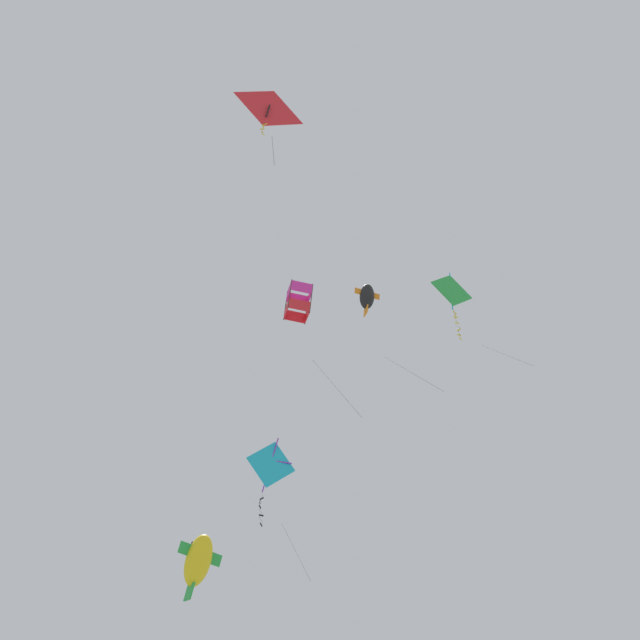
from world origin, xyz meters
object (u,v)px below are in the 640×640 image
kite_fish_upper_right (367,297)px  kite_fish_far_centre (198,561)px  kite_diamond_near_left (452,291)px  kite_delta_highest (268,110)px  kite_box_near_right (299,302)px  kite_diamond_mid_left (271,465)px

kite_fish_upper_right → kite_fish_far_centre: bearing=-175.1°
kite_diamond_near_left → kite_delta_highest: bearing=-165.0°
kite_fish_far_centre → kite_box_near_right: bearing=23.5°
kite_diamond_near_left → kite_fish_upper_right: size_ratio=1.08×
kite_box_near_right → kite_fish_upper_right: size_ratio=1.16×
kite_delta_highest → kite_fish_upper_right: 8.68m
kite_fish_far_centre → kite_diamond_mid_left: (-5.47, -0.64, 8.12)m
kite_fish_far_centre → kite_diamond_mid_left: 9.81m
kite_fish_far_centre → kite_delta_highest: (4.44, 2.58, 17.34)m
kite_fish_far_centre → kite_fish_upper_right: kite_fish_upper_right is taller
kite_fish_far_centre → kite_fish_upper_right: 15.76m
kite_delta_highest → kite_diamond_near_left: bearing=19.6°
kite_delta_highest → kite_fish_upper_right: (-8.16, 1.47, -2.57)m
kite_box_near_right → kite_fish_upper_right: kite_box_near_right is taller
kite_diamond_near_left → kite_diamond_mid_left: 11.56m
kite_box_near_right → kite_fish_upper_right: (-0.17, 3.06, -0.78)m
kite_fish_upper_right → kite_delta_highest: bearing=-137.9°
kite_box_near_right → kite_diamond_near_left: 6.90m
kite_box_near_right → kite_delta_highest: kite_delta_highest is taller
kite_delta_highest → kite_diamond_mid_left: 13.91m
kite_diamond_near_left → kite_diamond_mid_left: (0.26, -8.15, -8.20)m
kite_box_near_right → kite_fish_upper_right: 3.16m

